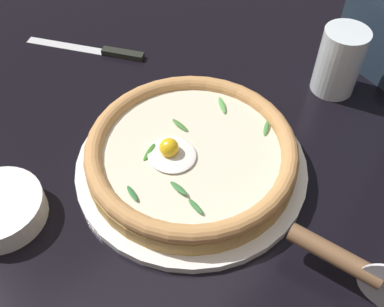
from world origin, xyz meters
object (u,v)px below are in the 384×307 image
(side_bowl, at_px, (0,209))
(table_knife, at_px, (102,51))
(pizza, at_px, (192,153))
(drinking_glass, at_px, (338,65))
(pizza_cutter, at_px, (355,266))

(side_bowl, height_order, table_knife, side_bowl)
(pizza, relative_size, drinking_glass, 2.64)
(drinking_glass, bearing_deg, pizza_cutter, -54.69)
(pizza, bearing_deg, table_knife, 165.50)
(pizza_cutter, relative_size, table_knife, 0.84)
(pizza_cutter, height_order, table_knife, pizza_cutter)
(pizza_cutter, height_order, drinking_glass, drinking_glass)
(side_bowl, xyz_separation_m, pizza_cutter, (0.37, 0.23, 0.03))
(pizza_cutter, relative_size, drinking_glass, 1.57)
(pizza_cutter, bearing_deg, pizza, -179.60)
(pizza_cutter, bearing_deg, table_knife, 172.08)
(pizza, relative_size, table_knife, 1.41)
(table_knife, distance_m, drinking_glass, 0.41)
(side_bowl, relative_size, pizza_cutter, 0.66)
(table_knife, height_order, drinking_glass, drinking_glass)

